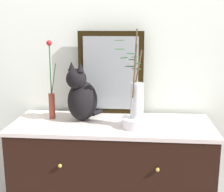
# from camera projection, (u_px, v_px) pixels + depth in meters

# --- Properties ---
(wall_back) EXTENTS (4.40, 0.08, 2.60)m
(wall_back) POSITION_uv_depth(u_px,v_px,m) (116.00, 51.00, 2.26)
(wall_back) COLOR silver
(wall_back) RESTS_ON ground_plane
(sideboard) EXTENTS (1.30, 0.53, 0.86)m
(sideboard) POSITION_uv_depth(u_px,v_px,m) (112.00, 183.00, 2.13)
(sideboard) COLOR black
(sideboard) RESTS_ON ground_plane
(mirror_leaning) EXTENTS (0.46, 0.03, 0.58)m
(mirror_leaning) POSITION_uv_depth(u_px,v_px,m) (111.00, 73.00, 2.20)
(mirror_leaning) COLOR black
(mirror_leaning) RESTS_ON sideboard
(cat_sitting) EXTENTS (0.30, 0.43, 0.40)m
(cat_sitting) POSITION_uv_depth(u_px,v_px,m) (82.00, 97.00, 2.06)
(cat_sitting) COLOR black
(cat_sitting) RESTS_ON sideboard
(vase_slim_green) EXTENTS (0.06, 0.04, 0.53)m
(vase_slim_green) POSITION_uv_depth(u_px,v_px,m) (52.00, 96.00, 2.10)
(vase_slim_green) COLOR brown
(vase_slim_green) RESTS_ON sideboard
(bowl_porcelain) EXTENTS (0.18, 0.18, 0.06)m
(bowl_porcelain) POSITION_uv_depth(u_px,v_px,m) (137.00, 122.00, 1.94)
(bowl_porcelain) COLOR white
(bowl_porcelain) RESTS_ON sideboard
(vase_glass_clear) EXTENTS (0.19, 0.16, 0.54)m
(vase_glass_clear) POSITION_uv_depth(u_px,v_px,m) (136.00, 95.00, 1.91)
(vase_glass_clear) COLOR silver
(vase_glass_clear) RESTS_ON bowl_porcelain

